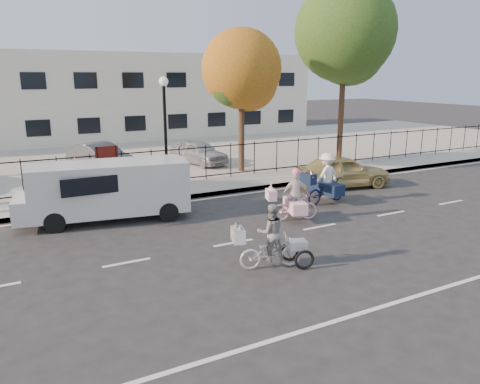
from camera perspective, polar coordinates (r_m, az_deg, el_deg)
ground at (r=13.09m, az=-0.79°, el=-6.24°), size 120.00×120.00×0.00m
road_markings at (r=13.09m, az=-0.79°, el=-6.22°), size 60.00×9.52×0.01m
curb at (r=17.50m, az=-8.43°, el=-0.86°), size 60.00×0.10×0.15m
sidewalk at (r=18.47m, az=-9.54°, el=-0.12°), size 60.00×2.20×0.15m
parking_lot at (r=26.89m, az=-15.72°, el=4.00°), size 60.00×15.60×0.15m
iron_fence at (r=19.31m, az=-10.70°, el=2.96°), size 58.00×0.06×1.50m
building at (r=36.38m, az=-19.61°, el=10.87°), size 34.00×10.00×6.00m
lamppost at (r=18.79m, az=-9.16°, el=9.54°), size 0.36×0.36×4.33m
street_sign at (r=18.38m, az=-15.90°, el=3.75°), size 0.85×0.06×1.80m
zebra_trike at (r=11.31m, az=3.79°, el=-6.28°), size 1.87×1.09×1.60m
unicorn_bike at (r=15.00m, az=6.65°, el=-1.14°), size 1.73×1.25×1.71m
bull_bike at (r=17.19m, az=10.41°, el=1.05°), size 2.02×1.40×1.85m
white_van at (r=15.44m, az=-15.89°, el=0.39°), size 5.50×2.52×1.87m
gold_sedan at (r=19.81m, az=12.37°, el=2.48°), size 4.18×2.37×1.34m
lot_car_c at (r=22.80m, az=-16.63°, el=4.05°), size 2.72×4.17×1.30m
lot_car_d at (r=23.80m, az=-5.08°, el=4.87°), size 2.29×3.78×1.20m
tree_mid at (r=21.83m, az=0.44°, el=14.32°), size 3.63×3.61×6.62m
tree_east at (r=24.81m, az=12.86°, el=18.00°), size 4.97×4.97×9.11m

